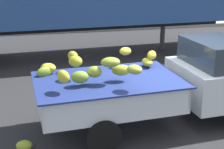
% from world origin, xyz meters
% --- Properties ---
extents(ground, '(220.00, 220.00, 0.00)m').
position_xyz_m(ground, '(0.00, 0.00, 0.00)').
color(ground, '#28282B').
extents(curb_strip, '(80.00, 0.80, 0.16)m').
position_xyz_m(curb_strip, '(0.00, 10.30, 0.08)').
color(curb_strip, gray).
rests_on(curb_strip, ground).
extents(pickup_truck, '(5.06, 2.04, 1.70)m').
position_xyz_m(pickup_truck, '(0.49, -0.10, 0.89)').
color(pickup_truck, silver).
rests_on(pickup_truck, ground).
extents(fallen_banana_bunch_near_tailgate, '(0.32, 0.25, 0.19)m').
position_xyz_m(fallen_banana_bunch_near_tailgate, '(-3.10, -0.64, 0.09)').
color(fallen_banana_bunch_near_tailgate, '#97A932').
rests_on(fallen_banana_bunch_near_tailgate, ground).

